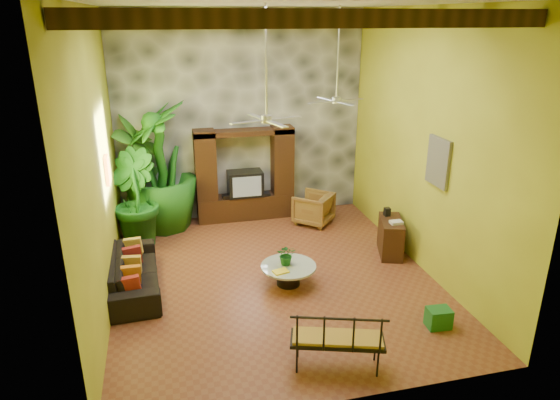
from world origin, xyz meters
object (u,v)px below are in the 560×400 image
object	(u,v)px
tall_plant_a	(141,172)
ceiling_fan_front	(267,107)
sofa	(133,272)
green_bin	(439,318)
side_console	(390,237)
wicker_armchair	(313,208)
tall_plant_b	(134,199)
tall_plant_c	(160,167)
ceiling_fan_back	(337,90)
entertainment_center	(245,181)
coffee_table	(288,272)
iron_bench	(339,338)

from	to	relation	value
tall_plant_a	ceiling_fan_front	bearing A→B (deg)	-57.73
sofa	green_bin	bearing A→B (deg)	-119.08
side_console	sofa	bearing A→B (deg)	-159.33
wicker_armchair	tall_plant_b	bearing A→B (deg)	-44.75
wicker_armchair	tall_plant_c	size ratio (longest dim) A/B	0.28
ceiling_fan_back	tall_plant_b	distance (m)	4.91
tall_plant_a	entertainment_center	bearing A→B (deg)	-0.32
tall_plant_b	tall_plant_c	distance (m)	1.15
tall_plant_c	green_bin	size ratio (longest dim) A/B	8.00
coffee_table	iron_bench	size ratio (longest dim) A/B	0.74
iron_bench	side_console	size ratio (longest dim) A/B	1.46
tall_plant_c	iron_bench	size ratio (longest dim) A/B	2.15
tall_plant_c	coffee_table	world-z (taller)	tall_plant_c
tall_plant_c	sofa	bearing A→B (deg)	-102.69
coffee_table	green_bin	size ratio (longest dim) A/B	2.75
sofa	ceiling_fan_back	bearing A→B (deg)	-78.86
sofa	tall_plant_a	size ratio (longest dim) A/B	0.84
ceiling_fan_front	wicker_armchair	world-z (taller)	ceiling_fan_front
tall_plant_a	green_bin	bearing A→B (deg)	-49.22
tall_plant_b	wicker_armchair	bearing A→B (deg)	3.31
side_console	ceiling_fan_back	bearing A→B (deg)	160.98
ceiling_fan_front	iron_bench	world-z (taller)	ceiling_fan_front
tall_plant_c	coffee_table	size ratio (longest dim) A/B	2.91
coffee_table	sofa	bearing A→B (deg)	169.49
iron_bench	sofa	bearing A→B (deg)	151.48
coffee_table	ceiling_fan_back	bearing A→B (deg)	48.08
tall_plant_c	coffee_table	bearing A→B (deg)	-56.79
entertainment_center	wicker_armchair	distance (m)	1.81
tall_plant_b	coffee_table	bearing A→B (deg)	-41.68
tall_plant_c	side_console	bearing A→B (deg)	-29.35
entertainment_center	coffee_table	bearing A→B (deg)	-86.67
tall_plant_a	tall_plant_b	size ratio (longest dim) A/B	1.28
tall_plant_a	green_bin	distance (m)	7.27
entertainment_center	side_console	size ratio (longest dim) A/B	2.48
ceiling_fan_front	wicker_armchair	distance (m)	4.47
tall_plant_a	tall_plant_b	xyz separation A→B (m)	(-0.18, -0.99, -0.30)
ceiling_fan_back	tall_plant_b	world-z (taller)	ceiling_fan_back
tall_plant_a	green_bin	size ratio (longest dim) A/B	7.23
sofa	side_console	size ratio (longest dim) A/B	2.39
wicker_armchair	tall_plant_a	distance (m)	4.18
sofa	green_bin	size ratio (longest dim) A/B	6.09
green_bin	coffee_table	bearing A→B (deg)	136.65
sofa	side_console	xyz separation A→B (m)	(5.30, 0.23, 0.05)
wicker_armchair	coffee_table	bearing A→B (deg)	15.83
ceiling_fan_front	coffee_table	size ratio (longest dim) A/B	1.78
sofa	coffee_table	xyz separation A→B (m)	(2.85, -0.53, -0.08)
ceiling_fan_front	tall_plant_b	distance (m)	4.22
wicker_armchair	coffee_table	size ratio (longest dim) A/B	0.81
tall_plant_a	coffee_table	bearing A→B (deg)	-52.97
entertainment_center	ceiling_fan_front	size ratio (longest dim) A/B	1.29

